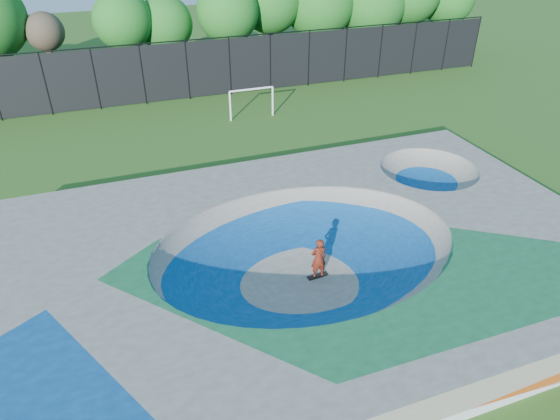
{
  "coord_description": "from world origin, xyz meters",
  "views": [
    {
      "loc": [
        -5.8,
        -13.14,
        11.58
      ],
      "look_at": [
        0.13,
        3.0,
        1.1
      ],
      "focal_mm": 32.0,
      "sensor_mm": 36.0,
      "label": 1
    }
  ],
  "objects": [
    {
      "name": "soccer_goal",
      "position": [
        3.0,
        15.98,
        1.34
      ],
      "size": [
        2.92,
        0.12,
        1.93
      ],
      "color": "white",
      "rests_on": "ground"
    },
    {
      "name": "skate_deck",
      "position": [
        0.0,
        0.0,
        0.75
      ],
      "size": [
        22.0,
        14.0,
        1.5
      ],
      "primitive_type": "cube",
      "color": "gray",
      "rests_on": "ground"
    },
    {
      "name": "skateboard",
      "position": [
        0.43,
        -0.18,
        0.03
      ],
      "size": [
        0.79,
        0.27,
        0.05
      ],
      "primitive_type": "cube",
      "rotation": [
        0.0,
        0.0,
        0.07
      ],
      "color": "black",
      "rests_on": "ground"
    },
    {
      "name": "ground",
      "position": [
        0.0,
        0.0,
        0.0
      ],
      "size": [
        120.0,
        120.0,
        0.0
      ],
      "primitive_type": "plane",
      "color": "#2A5417",
      "rests_on": "ground"
    },
    {
      "name": "skater",
      "position": [
        0.43,
        -0.18,
        0.82
      ],
      "size": [
        0.6,
        0.4,
        1.64
      ],
      "primitive_type": "imported",
      "rotation": [
        0.0,
        0.0,
        3.15
      ],
      "color": "#B72C0E",
      "rests_on": "ground"
    },
    {
      "name": "fence",
      "position": [
        0.0,
        21.0,
        2.1
      ],
      "size": [
        48.09,
        0.09,
        4.04
      ],
      "color": "black",
      "rests_on": "ground"
    },
    {
      "name": "treeline",
      "position": [
        0.55,
        25.87,
        5.02
      ],
      "size": [
        53.77,
        6.57,
        8.44
      ],
      "color": "#4D3C26",
      "rests_on": "ground"
    }
  ]
}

